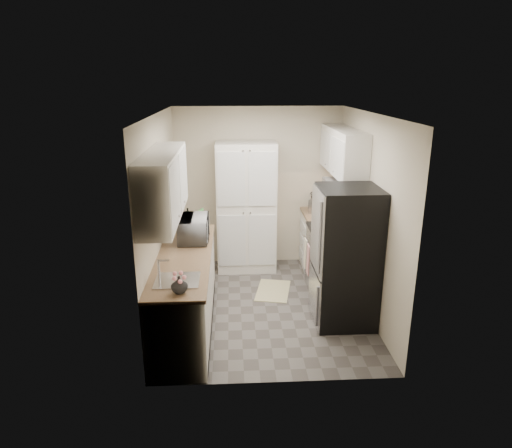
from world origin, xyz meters
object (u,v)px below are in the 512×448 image
electric_range (333,260)px  refrigerator (346,257)px  wine_bottle (188,220)px  toaster_oven (319,204)px  microwave (194,229)px  pantry_cabinet (246,207)px

electric_range → refrigerator: refrigerator is taller
refrigerator → electric_range: bearing=87.5°
wine_bottle → refrigerator: bearing=-24.7°
electric_range → toaster_oven: toaster_oven is taller
electric_range → microwave: 2.00m
pantry_cabinet → toaster_oven: pantry_cabinet is taller
refrigerator → toaster_oven: refrigerator is taller
pantry_cabinet → microwave: size_ratio=3.59×
microwave → toaster_oven: microwave is taller
wine_bottle → toaster_oven: bearing=23.5°
electric_range → toaster_oven: size_ratio=2.88×
wine_bottle → toaster_oven: size_ratio=0.73×
electric_range → wine_bottle: bearing=177.1°
electric_range → refrigerator: (-0.03, -0.80, 0.37)m
electric_range → refrigerator: bearing=-92.5°
wine_bottle → electric_range: bearing=-2.9°
microwave → wine_bottle: 0.42m
microwave → electric_range: bearing=-81.5°
microwave → toaster_oven: (1.84, 1.26, -0.04)m
wine_bottle → microwave: bearing=-75.3°
pantry_cabinet → wine_bottle: 1.16m
pantry_cabinet → electric_range: 1.58m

